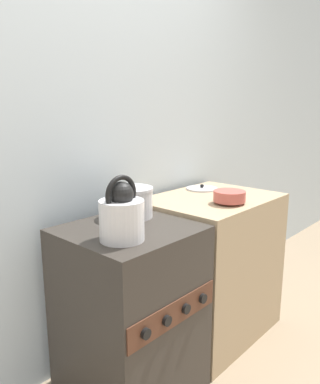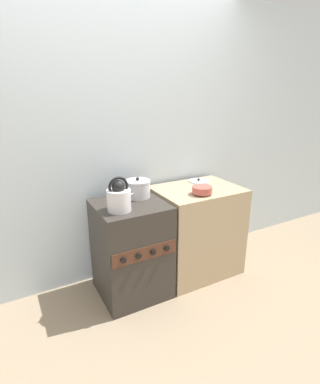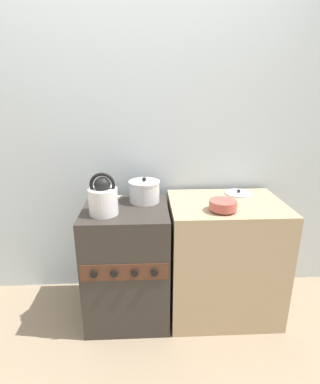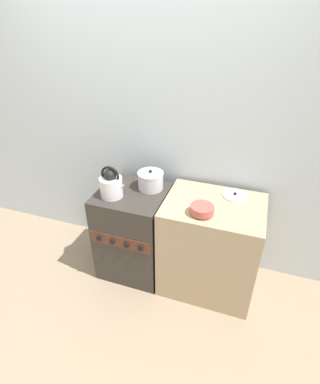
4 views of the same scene
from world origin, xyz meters
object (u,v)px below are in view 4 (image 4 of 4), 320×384
stove (134,232)px  kettle (111,185)px  cooking_pot (151,180)px  loose_pot_lid (235,195)px  enamel_bowl (202,209)px

stove → kettle: bearing=-142.5°
cooking_pot → loose_pot_lid: (0.68, 0.08, -0.05)m
loose_pot_lid → enamel_bowl: bearing=-121.3°
stove → kettle: size_ratio=3.11×
stove → loose_pot_lid: loose_pot_lid is taller
stove → enamel_bowl: bearing=-12.0°
stove → loose_pot_lid: (0.81, 0.19, 0.43)m
cooking_pot → loose_pot_lid: 0.69m
loose_pot_lid → kettle: bearing=-162.7°
enamel_bowl → stove: bearing=168.0°
stove → enamel_bowl: (0.61, -0.13, 0.47)m
cooking_pot → kettle: bearing=-139.5°
stove → cooking_pot: bearing=43.3°
stove → loose_pot_lid: bearing=13.6°
cooking_pot → stove: bearing=-136.7°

